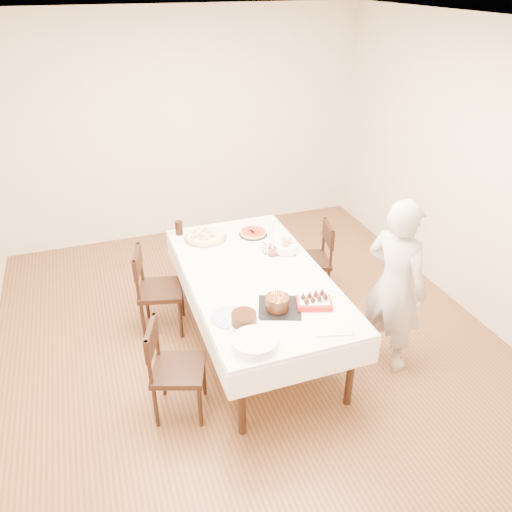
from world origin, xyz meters
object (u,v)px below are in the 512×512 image
object	(u,v)px
chair_right_savory	(310,261)
cola_glass	(179,228)
chair_left_savory	(161,290)
taper_candle	(273,236)
pizza_white	(205,237)
dining_table	(256,310)
chair_left_dessert	(179,370)
strawberry_box	(314,302)
pasta_bowl	(286,247)
layer_cake	(244,319)
person	(395,286)
pizza_pepperoni	(253,233)
birthday_cake	(277,299)

from	to	relation	value
chair_right_savory	cola_glass	distance (m)	1.37
chair_right_savory	chair_left_savory	bearing A→B (deg)	-165.71
taper_candle	pizza_white	bearing A→B (deg)	134.50
dining_table	chair_left_dessert	bearing A→B (deg)	-145.21
pizza_white	strawberry_box	world-z (taller)	strawberry_box
pasta_bowl	layer_cake	xyz separation A→B (m)	(-0.71, -0.91, 0.00)
dining_table	chair_right_savory	size ratio (longest dim) A/B	2.59
chair_right_savory	pasta_bowl	distance (m)	0.62
chair_right_savory	chair_left_savory	distance (m)	1.54
strawberry_box	dining_table	bearing A→B (deg)	115.18
chair_right_savory	cola_glass	bearing A→B (deg)	175.41
chair_left_savory	person	size ratio (longest dim) A/B	0.55
chair_left_savory	strawberry_box	distance (m)	1.54
pizza_white	pizza_pepperoni	world-z (taller)	same
pizza_white	strawberry_box	xyz separation A→B (m)	(0.52, -1.35, 0.01)
pizza_white	chair_left_savory	bearing A→B (deg)	-153.86
chair_right_savory	person	distance (m)	1.22
cola_glass	layer_cake	size ratio (longest dim) A/B	0.59
pizza_white	pizza_pepperoni	size ratio (longest dim) A/B	1.48
person	pizza_white	world-z (taller)	person
pasta_bowl	cola_glass	distance (m)	1.09
dining_table	birthday_cake	bearing A→B (deg)	-91.43
pasta_bowl	taper_candle	size ratio (longest dim) A/B	0.58
chair_left_dessert	birthday_cake	distance (m)	0.91
pizza_white	pizza_pepperoni	xyz separation A→B (m)	(0.47, -0.07, 0.00)
cola_glass	strawberry_box	world-z (taller)	cola_glass
pasta_bowl	birthday_cake	world-z (taller)	birthday_cake
pizza_pepperoni	taper_candle	xyz separation A→B (m)	(0.03, -0.44, 0.17)
dining_table	pizza_pepperoni	xyz separation A→B (m)	(0.22, 0.70, 0.40)
pasta_bowl	strawberry_box	size ratio (longest dim) A/B	0.84
pasta_bowl	taper_candle	distance (m)	0.21
chair_left_savory	chair_right_savory	bearing A→B (deg)	-164.05
pizza_pepperoni	pasta_bowl	distance (m)	0.45
pasta_bowl	cola_glass	xyz separation A→B (m)	(-0.86, 0.67, 0.03)
cola_glass	layer_cake	bearing A→B (deg)	-84.55
pizza_pepperoni	birthday_cake	xyz separation A→B (m)	(-0.23, -1.23, 0.07)
chair_right_savory	pasta_bowl	size ratio (longest dim) A/B	3.70
cola_glass	layer_cake	distance (m)	1.58
chair_right_savory	pizza_pepperoni	world-z (taller)	chair_right_savory
chair_right_savory	strawberry_box	world-z (taller)	chair_right_savory
layer_cake	strawberry_box	bearing A→B (deg)	4.31
chair_left_savory	birthday_cake	xyz separation A→B (m)	(0.74, -1.05, 0.42)
strawberry_box	cola_glass	bearing A→B (deg)	115.65
chair_left_savory	chair_left_dessert	xyz separation A→B (m)	(-0.06, -1.09, -0.02)
pizza_white	person	bearing A→B (deg)	-47.28
chair_left_savory	birthday_cake	size ratio (longest dim) A/B	4.73
cola_glass	strawberry_box	size ratio (longest dim) A/B	0.52
dining_table	birthday_cake	world-z (taller)	birthday_cake
pizza_pepperoni	cola_glass	bearing A→B (deg)	159.87
chair_right_savory	chair_left_dessert	world-z (taller)	chair_right_savory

